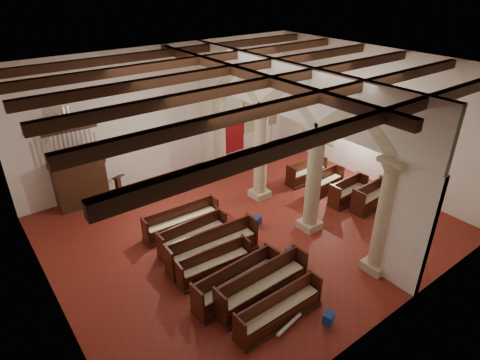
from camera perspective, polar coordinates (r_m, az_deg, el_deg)
name	(u,v)px	position (r m, az deg, el deg)	size (l,w,h in m)	color
floor	(248,226)	(15.62, 1.19, -6.57)	(14.00, 14.00, 0.00)	maroon
ceiling	(250,69)	(13.19, 1.45, 15.47)	(14.00, 14.00, 0.00)	black
wall_back	(168,112)	(18.89, -10.19, 9.45)	(14.00, 0.02, 6.00)	silver
wall_front	(400,236)	(10.73, 21.74, -7.34)	(14.00, 0.02, 6.00)	silver
wall_left	(37,223)	(11.69, -26.88, -5.44)	(0.02, 12.00, 6.00)	silver
wall_right	(372,116)	(19.01, 18.31, 8.59)	(0.02, 12.00, 6.00)	silver
ceiling_beams	(250,75)	(13.23, 1.44, 14.70)	(13.80, 11.80, 0.30)	#351E10
arcade	(287,129)	(15.03, 6.77, 7.15)	(0.90, 11.90, 6.00)	beige
window_right_a	(398,143)	(18.51, 21.61, 4.86)	(0.03, 1.00, 2.20)	#327154
window_right_b	(328,119)	(20.67, 12.37, 8.51)	(0.03, 1.00, 2.20)	#327154
window_back	(253,109)	(21.72, 1.89, 10.07)	(1.00, 0.03, 2.20)	#327154
pipe_organ	(79,175)	(17.63, -21.93, 0.68)	(2.10, 0.85, 4.40)	#351E10
lectern	(119,188)	(18.02, -16.85, -1.11)	(0.55, 0.58, 1.12)	#3E2013
dossal_curtain	(231,134)	(21.16, -1.24, 6.62)	(1.80, 0.07, 2.17)	maroon
processional_banner	(271,136)	(21.82, 4.47, 6.26)	(0.59, 0.76, 2.59)	#351E10
hymnal_box_a	(329,318)	(11.99, 12.48, -18.63)	(0.32, 0.26, 0.32)	navy
hymnal_box_b	(291,253)	(13.95, 7.27, -10.31)	(0.32, 0.26, 0.32)	#151991
hymnal_box_c	(256,221)	(15.46, 2.36, -5.82)	(0.33, 0.27, 0.33)	#16199C
tube_heater_a	(289,324)	(11.80, 7.01, -19.69)	(0.10, 0.10, 1.03)	white
tube_heater_b	(291,294)	(12.63, 7.24, -15.79)	(0.11, 0.11, 1.08)	silver
nave_pew_0	(279,313)	(11.85, 5.61, -18.26)	(2.85, 0.65, 0.96)	#351E10
nave_pew_1	(263,289)	(12.39, 3.24, -15.26)	(3.16, 0.81, 1.12)	#351E10
nave_pew_2	(237,286)	(12.48, -0.41, -14.85)	(2.96, 0.89, 1.11)	#351E10
nave_pew_3	(215,266)	(13.26, -3.62, -12.17)	(2.55, 0.80, 0.95)	#351E10
nave_pew_4	(213,251)	(13.80, -3.81, -9.98)	(3.32, 0.94, 1.14)	#351E10
nave_pew_5	(193,238)	(14.49, -6.65, -8.26)	(2.62, 0.74, 1.00)	#351E10
nave_pew_6	(182,223)	(15.32, -8.26, -6.13)	(2.97, 0.80, 1.03)	#351E10
aisle_pew_0	(371,200)	(17.42, 18.13, -2.71)	(1.95, 0.81, 1.10)	#351E10
aisle_pew_1	(348,194)	(17.61, 15.09, -1.97)	(1.93, 0.76, 1.04)	#351E10
aisle_pew_2	(325,184)	(18.21, 12.05, -0.59)	(1.88, 0.78, 1.01)	#351E10
aisle_pew_3	(307,175)	(18.87, 9.44, 0.75)	(2.08, 0.72, 1.03)	#351E10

